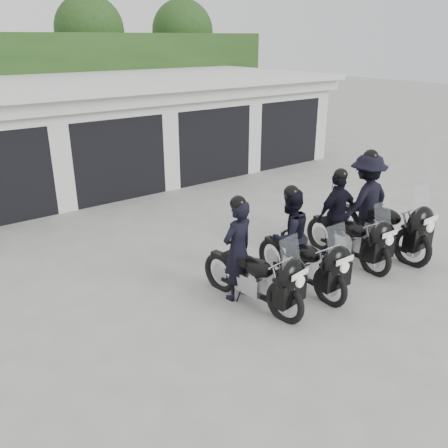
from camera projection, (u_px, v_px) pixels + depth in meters
ground at (252, 274)px, 8.91m from camera, size 80.00×80.00×0.00m
garage_block at (82, 133)px, 14.37m from camera, size 16.40×6.80×2.96m
background_vegetation at (38, 77)px, 17.69m from camera, size 20.00×3.90×5.80m
police_bike_a at (251, 263)px, 7.65m from camera, size 0.84×2.15×1.88m
police_bike_b at (296, 244)px, 8.25m from camera, size 0.85×2.14×1.87m
police_bike_c at (344, 221)px, 9.26m from camera, size 1.05×2.15×1.87m
police_bike_d at (373, 207)px, 9.65m from camera, size 1.29×2.46×2.14m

